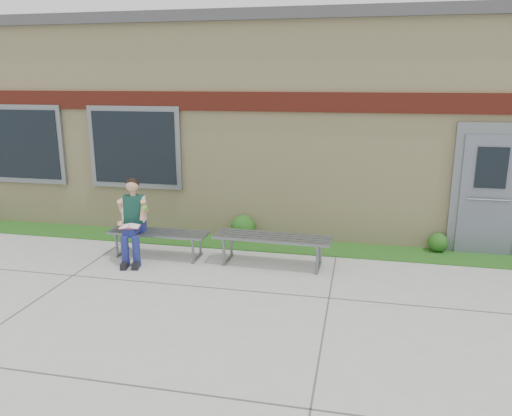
# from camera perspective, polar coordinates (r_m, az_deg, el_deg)

# --- Properties ---
(ground) EXTENTS (80.00, 80.00, 0.00)m
(ground) POSITION_cam_1_polar(r_m,az_deg,el_deg) (6.89, -0.43, -11.26)
(ground) COLOR #9E9E99
(ground) RESTS_ON ground
(grass_strip) EXTENTS (16.00, 0.80, 0.02)m
(grass_strip) POSITION_cam_1_polar(r_m,az_deg,el_deg) (9.26, 3.04, -4.32)
(grass_strip) COLOR #204E14
(grass_strip) RESTS_ON ground
(school_building) EXTENTS (16.20, 6.22, 4.20)m
(school_building) POSITION_cam_1_polar(r_m,az_deg,el_deg) (12.15, 5.73, 10.23)
(school_building) COLOR beige
(school_building) RESTS_ON ground
(bench_left) EXTENTS (1.74, 0.50, 0.45)m
(bench_left) POSITION_cam_1_polar(r_m,az_deg,el_deg) (8.78, -11.10, -3.31)
(bench_left) COLOR slate
(bench_left) RESTS_ON ground
(bench_right) EXTENTS (1.95, 0.60, 0.50)m
(bench_right) POSITION_cam_1_polar(r_m,az_deg,el_deg) (8.22, 1.88, -4.00)
(bench_right) COLOR slate
(bench_right) RESTS_ON ground
(girl) EXTENTS (0.56, 0.88, 1.39)m
(girl) POSITION_cam_1_polar(r_m,az_deg,el_deg) (8.64, -13.90, -1.20)
(girl) COLOR navy
(girl) RESTS_ON ground
(shrub_mid) EXTENTS (0.46, 0.46, 0.46)m
(shrub_mid) POSITION_cam_1_polar(r_m,az_deg,el_deg) (9.57, -1.49, -2.17)
(shrub_mid) COLOR #204E14
(shrub_mid) RESTS_ON grass_strip
(shrub_east) EXTENTS (0.34, 0.34, 0.34)m
(shrub_east) POSITION_cam_1_polar(r_m,az_deg,el_deg) (9.45, 20.07, -3.69)
(shrub_east) COLOR #204E14
(shrub_east) RESTS_ON grass_strip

